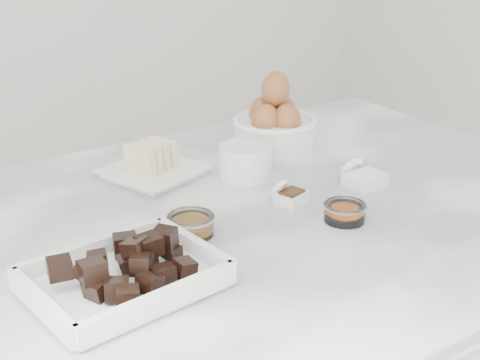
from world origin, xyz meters
The scene contains 9 objects.
marble_slab centered at (0.00, 0.00, 0.92)m, with size 1.20×0.80×0.04m, color white.
chocolate_dish centered at (-0.24, -0.10, 0.96)m, with size 0.24×0.20×0.06m.
butter_plate centered at (-0.04, 0.21, 0.96)m, with size 0.19×0.19×0.06m.
sugar_ramekin centered at (0.09, 0.12, 0.97)m, with size 0.09×0.09×0.06m.
egg_bowl centered at (0.21, 0.20, 0.99)m, with size 0.16×0.16×0.15m.
honey_bowl centered at (-0.10, -0.02, 0.96)m, with size 0.07×0.07×0.03m.
zest_bowl centered at (0.12, -0.11, 0.96)m, with size 0.06×0.06×0.03m.
vanilla_spoon centered at (0.09, -0.01, 0.95)m, with size 0.06×0.07×0.04m.
salt_spoon centered at (0.23, -0.02, 0.96)m, with size 0.07×0.08×0.05m.
Camera 1 is at (-0.51, -0.77, 1.38)m, focal length 50.00 mm.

